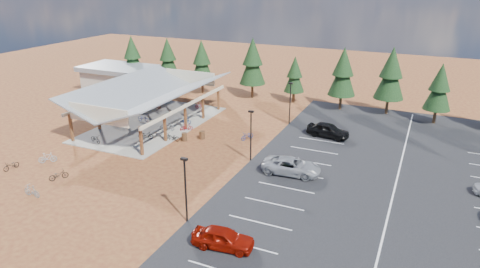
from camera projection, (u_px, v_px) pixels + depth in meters
ground at (196, 160)px, 42.15m from camera, size 140.00×140.00×0.00m
asphalt_lot at (396, 182)px, 37.54m from camera, size 27.00×44.00×0.04m
concrete_pad at (153, 124)px, 51.96m from camera, size 10.60×18.60×0.10m
bike_pavilion at (151, 94)px, 50.63m from camera, size 11.65×19.40×4.97m
outbuilding at (119, 78)px, 66.04m from camera, size 11.00×7.00×3.90m
lamp_post_0 at (185, 185)px, 30.65m from camera, size 0.50×0.25×5.14m
lamp_post_1 at (251, 132)px, 40.87m from camera, size 0.50×0.25×5.14m
lamp_post_2 at (290, 100)px, 51.08m from camera, size 0.50×0.25×5.14m
trash_bin_0 at (184, 137)px, 46.71m from camera, size 0.60×0.60×0.90m
trash_bin_1 at (202, 135)px, 47.23m from camera, size 0.60×0.60×0.90m
pine_0 at (132, 56)px, 67.87m from camera, size 3.45×3.45×8.04m
pine_1 at (168, 58)px, 66.99m from camera, size 3.37×3.37×7.85m
pine_2 at (202, 61)px, 63.61m from camera, size 3.46×3.46×8.06m
pine_3 at (253, 62)px, 61.12m from camera, size 3.76×3.76×8.76m
pine_4 at (295, 75)px, 59.29m from camera, size 2.82×2.82×6.58m
pine_5 at (343, 72)px, 55.75m from camera, size 3.60×3.60×8.39m
pine_6 at (391, 74)px, 53.86m from camera, size 3.75×3.75×8.74m
pine_7 at (440, 87)px, 50.67m from camera, size 3.19×3.19×7.42m
bike_0 at (95, 139)px, 45.90m from camera, size 1.83×1.11×0.91m
bike_1 at (118, 121)px, 51.17m from camera, size 1.85×0.99×1.07m
bike_2 at (143, 118)px, 52.52m from camera, size 1.63×0.68×0.84m
bike_3 at (156, 105)px, 57.52m from camera, size 1.62×0.52×0.97m
bike_4 at (146, 135)px, 47.00m from camera, size 1.80×1.12×0.89m
bike_5 at (167, 126)px, 49.39m from camera, size 1.86×0.84×1.08m
bike_6 at (186, 120)px, 51.90m from camera, size 1.57×0.60×0.81m
bike_7 at (199, 106)px, 56.94m from camera, size 1.71×0.98×0.99m
bike_8 at (11, 165)px, 39.89m from camera, size 0.64×1.61×0.83m
bike_9 at (47, 158)px, 41.32m from camera, size 1.55×1.49×1.01m
bike_12 at (59, 175)px, 37.96m from camera, size 1.35×1.73×0.88m
bike_13 at (32, 191)px, 35.02m from camera, size 1.78×0.55×1.06m
bike_14 at (247, 136)px, 47.00m from camera, size 1.25×1.85×0.92m
bike_15 at (187, 127)px, 49.58m from camera, size 1.40×1.35×0.91m
bike_16 at (172, 137)px, 46.63m from camera, size 1.77×0.70×0.91m
car_0 at (223, 238)px, 28.41m from camera, size 4.39×2.22×1.43m
car_2 at (292, 166)px, 38.88m from camera, size 5.53×2.92×1.48m
car_4 at (328, 130)px, 47.60m from camera, size 4.92×2.53×1.60m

